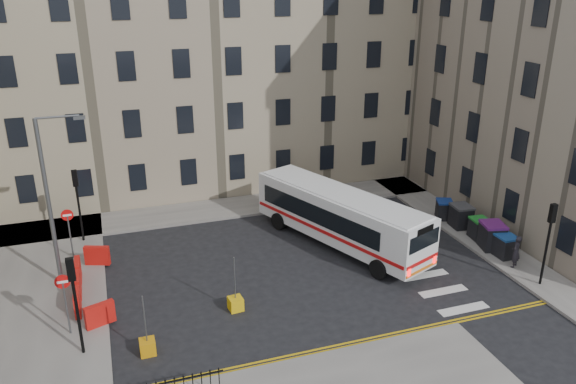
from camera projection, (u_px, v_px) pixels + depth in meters
ground at (328, 262)px, 29.05m from camera, size 120.00×120.00×0.00m
pavement_north at (186, 213)px, 34.82m from camera, size 36.00×3.20×0.15m
pavement_east at (436, 210)px, 35.26m from camera, size 2.40×26.00×0.15m
pavement_west at (38, 298)px, 25.70m from camera, size 6.00×22.00×0.15m
terrace_north at (146, 60)px, 37.54m from camera, size 38.30×10.80×17.20m
traffic_light_east at (549, 232)px, 25.74m from camera, size 0.28×0.22×4.10m
traffic_light_nw at (77, 194)px, 30.15m from camera, size 0.28×0.22×4.10m
traffic_light_sw at (74, 291)px, 20.88m from camera, size 0.28×0.22×4.10m
streetlamp at (48, 201)px, 25.35m from camera, size 0.50×0.22×8.14m
no_entry_north at (68, 224)px, 28.52m from camera, size 0.60×0.08×3.00m
no_entry_south at (64, 292)px, 22.34m from camera, size 0.60×0.08×3.00m
roadworks_barriers at (86, 284)px, 25.70m from camera, size 1.66×6.26×1.00m
bus at (340, 215)px, 30.38m from camera, size 6.45×11.12×3.00m
wheelie_bin_a at (505, 246)px, 29.12m from camera, size 0.94×1.08×1.19m
wheelie_bin_b at (492, 236)px, 29.97m from camera, size 1.42×1.55×1.44m
wheelie_bin_c at (479, 228)px, 31.18m from camera, size 1.03×1.15×1.16m
wheelie_bin_d at (461, 216)px, 32.56m from camera, size 1.17×1.31×1.34m
wheelie_bin_e at (444, 209)px, 33.73m from camera, size 1.23×1.30×1.15m
pedestrian at (516, 252)px, 27.99m from camera, size 0.73×0.67×1.68m
bollard_yellow at (148, 347)px, 21.91m from camera, size 0.60×0.60×0.60m
bollard_chevron at (236, 304)px, 24.80m from camera, size 0.66×0.66×0.60m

